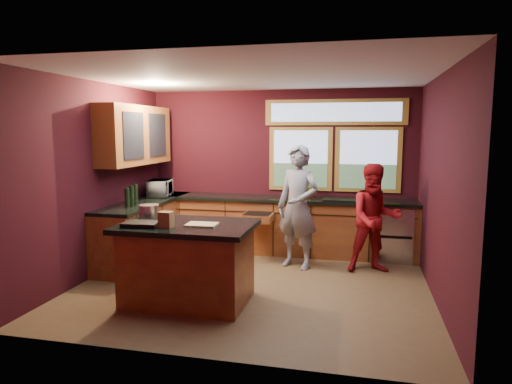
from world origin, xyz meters
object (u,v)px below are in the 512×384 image
(person_red, at_px, (375,218))
(cutting_board, at_px, (202,225))
(person_grey, at_px, (298,207))
(island, at_px, (188,262))
(stock_pot, at_px, (149,212))

(person_red, bearing_deg, cutting_board, -152.62)
(person_grey, distance_m, person_red, 1.11)
(island, xyz_separation_m, person_red, (2.18, 1.69, 0.30))
(island, distance_m, person_red, 2.77)
(person_grey, distance_m, cutting_board, 1.93)
(stock_pot, bearing_deg, island, -15.26)
(person_grey, bearing_deg, cutting_board, -93.63)
(person_grey, bearing_deg, stock_pot, -113.58)
(island, height_order, cutting_board, cutting_board)
(cutting_board, bearing_deg, island, 165.96)
(person_grey, relative_size, cutting_board, 5.19)
(stock_pot, bearing_deg, person_grey, 43.01)
(person_grey, xyz_separation_m, stock_pot, (-1.63, -1.52, 0.13))
(island, distance_m, person_grey, 2.03)
(person_red, relative_size, stock_pot, 6.51)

